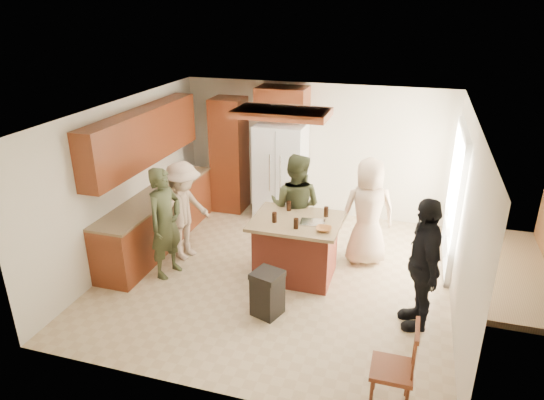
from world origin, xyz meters
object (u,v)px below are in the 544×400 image
(person_side_right, at_px, (423,264))
(person_counter, at_px, (183,211))
(refrigerator, at_px, (281,171))
(spindle_chair, at_px, (394,370))
(person_behind_right, at_px, (368,212))
(trash_bin, at_px, (267,293))
(person_behind_left, at_px, (295,207))
(kitchen_island, at_px, (296,247))
(person_front_left, at_px, (165,223))

(person_side_right, height_order, person_counter, person_side_right)
(refrigerator, height_order, spindle_chair, refrigerator)
(refrigerator, relative_size, spindle_chair, 1.81)
(person_behind_right, relative_size, person_counter, 1.07)
(trash_bin, bearing_deg, person_counter, 147.16)
(person_counter, distance_m, refrigerator, 2.25)
(person_behind_right, height_order, person_side_right, person_side_right)
(refrigerator, bearing_deg, person_side_right, -46.81)
(person_behind_left, distance_m, kitchen_island, 0.73)
(person_behind_right, relative_size, trash_bin, 2.71)
(person_front_left, height_order, person_behind_right, person_behind_right)
(person_behind_left, xyz_separation_m, kitchen_island, (0.17, -0.60, -0.39))
(spindle_chair, bearing_deg, kitchen_island, 125.56)
(person_behind_right, distance_m, person_side_right, 1.66)
(kitchen_island, distance_m, spindle_chair, 2.69)
(person_front_left, bearing_deg, kitchen_island, -61.45)
(person_behind_left, relative_size, refrigerator, 0.96)
(person_side_right, bearing_deg, person_counter, -114.58)
(refrigerator, bearing_deg, kitchen_island, -68.34)
(person_behind_right, bearing_deg, person_behind_left, -10.68)
(person_front_left, relative_size, spindle_chair, 1.70)
(person_side_right, relative_size, refrigerator, 0.97)
(refrigerator, relative_size, kitchen_island, 1.41)
(person_front_left, height_order, kitchen_island, person_front_left)
(person_side_right, relative_size, person_counter, 1.09)
(person_counter, relative_size, spindle_chair, 1.61)
(person_behind_left, distance_m, trash_bin, 1.74)
(refrigerator, height_order, trash_bin, refrigerator)
(person_front_left, bearing_deg, trash_bin, -94.06)
(person_behind_right, xyz_separation_m, spindle_chair, (0.62, -2.93, -0.40))
(kitchen_island, height_order, spindle_chair, spindle_chair)
(trash_bin, xyz_separation_m, spindle_chair, (1.68, -1.14, 0.13))
(person_behind_right, bearing_deg, person_side_right, 101.46)
(kitchen_island, relative_size, spindle_chair, 1.29)
(person_front_left, height_order, spindle_chair, person_front_left)
(person_front_left, distance_m, person_counter, 0.56)
(person_behind_right, xyz_separation_m, person_side_right, (0.82, -1.44, 0.02))
(refrigerator, bearing_deg, spindle_chair, -60.73)
(refrigerator, height_order, kitchen_island, refrigerator)
(person_side_right, xyz_separation_m, trash_bin, (-1.89, -0.35, -0.55))
(person_behind_right, xyz_separation_m, kitchen_island, (-0.95, -0.75, -0.38))
(spindle_chair, bearing_deg, person_side_right, 82.01)
(kitchen_island, relative_size, trash_bin, 2.03)
(spindle_chair, bearing_deg, person_counter, 146.54)
(kitchen_island, distance_m, trash_bin, 1.07)
(person_behind_right, xyz_separation_m, refrigerator, (-1.77, 1.32, 0.05))
(refrigerator, xyz_separation_m, trash_bin, (0.70, -3.11, -0.58))
(person_front_left, bearing_deg, spindle_chair, -102.63)
(person_counter, bearing_deg, person_front_left, -162.95)
(kitchen_island, bearing_deg, person_counter, 177.98)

